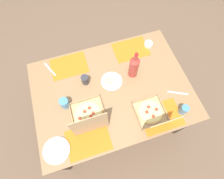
# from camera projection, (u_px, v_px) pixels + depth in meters

# --- Properties ---
(ground_plane) EXTENTS (6.00, 6.00, 0.00)m
(ground_plane) POSITION_uv_depth(u_px,v_px,m) (112.00, 112.00, 2.32)
(ground_plane) COLOR brown
(dining_table) EXTENTS (1.47, 1.06, 0.74)m
(dining_table) POSITION_uv_depth(u_px,v_px,m) (112.00, 94.00, 1.74)
(dining_table) COLOR #3F3328
(dining_table) RESTS_ON ground_plane
(placemat_near_left) EXTENTS (0.36, 0.26, 0.00)m
(placemat_near_left) POSITION_uv_depth(u_px,v_px,m) (131.00, 49.00, 1.84)
(placemat_near_left) COLOR orange
(placemat_near_left) RESTS_ON dining_table
(placemat_near_right) EXTENTS (0.36, 0.26, 0.00)m
(placemat_near_right) POSITION_uv_depth(u_px,v_px,m) (69.00, 66.00, 1.75)
(placemat_near_right) COLOR orange
(placemat_near_right) RESTS_ON dining_table
(placemat_far_left) EXTENTS (0.36, 0.26, 0.00)m
(placemat_far_left) POSITION_uv_depth(u_px,v_px,m) (161.00, 116.00, 1.54)
(placemat_far_left) COLOR orange
(placemat_far_left) RESTS_ON dining_table
(placemat_far_right) EXTENTS (0.36, 0.26, 0.00)m
(placemat_far_right) POSITION_uv_depth(u_px,v_px,m) (88.00, 140.00, 1.45)
(placemat_far_right) COLOR orange
(placemat_far_right) RESTS_ON dining_table
(pizza_box_center) EXTENTS (0.29, 0.29, 0.32)m
(pizza_box_center) POSITION_uv_depth(u_px,v_px,m) (89.00, 117.00, 1.49)
(pizza_box_center) COLOR tan
(pizza_box_center) RESTS_ON dining_table
(pizza_box_corner_right) EXTENTS (0.26, 0.30, 0.29)m
(pizza_box_corner_right) POSITION_uv_depth(u_px,v_px,m) (152.00, 114.00, 1.50)
(pizza_box_corner_right) COLOR tan
(pizza_box_corner_right) RESTS_ON dining_table
(plate_middle) EXTENTS (0.20, 0.20, 0.03)m
(plate_middle) POSITION_uv_depth(u_px,v_px,m) (111.00, 81.00, 1.67)
(plate_middle) COLOR white
(plate_middle) RESTS_ON dining_table
(plate_far_right) EXTENTS (0.22, 0.22, 0.02)m
(plate_far_right) POSITION_uv_depth(u_px,v_px,m) (57.00, 150.00, 1.41)
(plate_far_right) COLOR white
(plate_far_right) RESTS_ON dining_table
(soda_bottle) EXTENTS (0.09, 0.09, 0.32)m
(soda_bottle) POSITION_uv_depth(u_px,v_px,m) (134.00, 66.00, 1.60)
(soda_bottle) COLOR #B2382D
(soda_bottle) RESTS_ON dining_table
(cup_dark) EXTENTS (0.07, 0.07, 0.10)m
(cup_dark) POSITION_uv_depth(u_px,v_px,m) (183.00, 110.00, 1.51)
(cup_dark) COLOR teal
(cup_dark) RESTS_ON dining_table
(cup_clear_right) EXTENTS (0.08, 0.08, 0.10)m
(cup_clear_right) POSITION_uv_depth(u_px,v_px,m) (65.00, 103.00, 1.54)
(cup_clear_right) COLOR teal
(cup_clear_right) RESTS_ON dining_table
(cup_spare) EXTENTS (0.07, 0.07, 0.10)m
(cup_spare) POSITION_uv_depth(u_px,v_px,m) (85.00, 80.00, 1.63)
(cup_spare) COLOR #333338
(cup_spare) RESTS_ON dining_table
(condiment_bowl) EXTENTS (0.09, 0.09, 0.04)m
(condiment_bowl) POSITION_uv_depth(u_px,v_px,m) (148.00, 44.00, 1.84)
(condiment_bowl) COLOR white
(condiment_bowl) RESTS_ON dining_table
(fork_by_far_left) EXTENTS (0.18, 0.10, 0.00)m
(fork_by_far_left) POSITION_uv_depth(u_px,v_px,m) (178.00, 93.00, 1.63)
(fork_by_far_left) COLOR #B7B7BC
(fork_by_far_left) RESTS_ON dining_table
(fork_by_near_right) EXTENTS (0.09, 0.18, 0.00)m
(fork_by_near_right) POSITION_uv_depth(u_px,v_px,m) (50.00, 69.00, 1.73)
(fork_by_near_right) COLOR #B7B7BC
(fork_by_near_right) RESTS_ON dining_table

